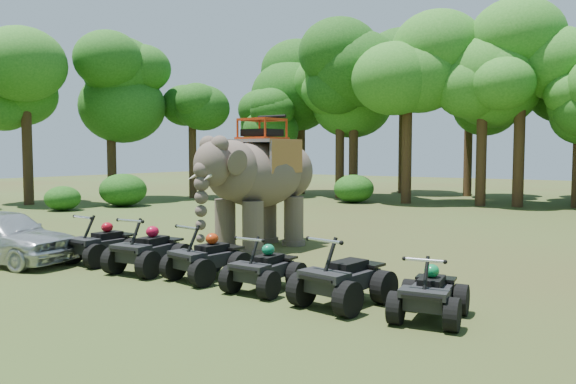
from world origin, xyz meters
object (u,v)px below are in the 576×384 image
Objects in this scene: atv_1 at (148,244)px; atv_3 at (264,262)px; atv_4 at (343,270)px; atv_2 at (207,251)px; atv_5 at (430,286)px; elephant at (260,182)px; parked_car at (2,236)px; atv_0 at (102,238)px.

atv_3 is (3.56, 0.03, -0.08)m from atv_1.
atv_3 is at bearing -173.59° from atv_4.
atv_5 is (5.44, -0.20, -0.06)m from atv_2.
atv_2 reaches higher than atv_3.
elephant is 1.13× the size of parked_car.
elephant reaches higher than atv_5.
atv_5 is (1.73, 0.00, -0.09)m from atv_4.
atv_4 is 1.73m from atv_5.
atv_0 is at bearing 171.16° from atv_1.
parked_car is 9.71m from atv_4.
atv_4 is 1.15× the size of atv_5.
atv_4 reaches higher than atv_2.
parked_car is 2.31× the size of atv_1.
elephant is 7.37m from parked_car.
atv_2 is (1.79, 0.18, -0.03)m from atv_1.
atv_4 reaches higher than atv_5.
atv_5 is (11.34, 1.40, -0.14)m from parked_car.
atv_2 is 1.78m from atv_3.
atv_2 is (1.54, -4.19, -1.40)m from elephant.
elephant is at bearing 118.83° from atv_2.
atv_0 is 7.41m from atv_4.
elephant is 8.38m from atv_5.
atv_0 is 1.11× the size of atv_5.
parked_car reaches higher than atv_2.
atv_1 is at bearing -91.12° from elephant.
atv_2 is at bearing 169.26° from atv_5.
atv_1 is 5.50m from atv_4.
parked_car is 6.11m from atv_2.
parked_car is at bearing -124.85° from elephant.
atv_1 is at bearing 171.19° from atv_5.
atv_3 is at bearing 2.05° from atv_0.
atv_2 is 1.08× the size of atv_3.
atv_2 is at bearing 174.54° from atv_3.
elephant reaches higher than atv_4.
atv_1 reaches higher than atv_2.
elephant reaches higher than atv_3.
atv_3 is (3.31, -4.34, -1.45)m from elephant.
atv_5 is (3.67, -0.06, -0.01)m from atv_3.
atv_2 is at bearing -67.69° from elephant.
atv_2 is at bearing 0.34° from atv_1.
atv_2 is 3.72m from atv_4.
atv_1 is (-0.24, -4.37, -1.37)m from elephant.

